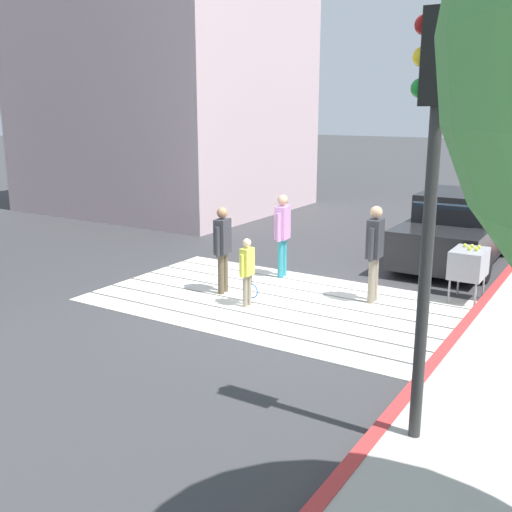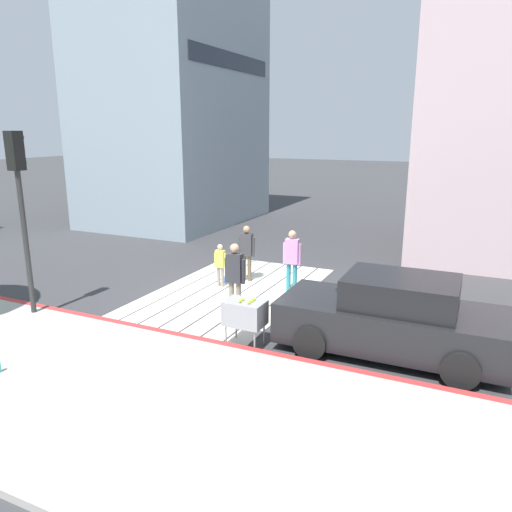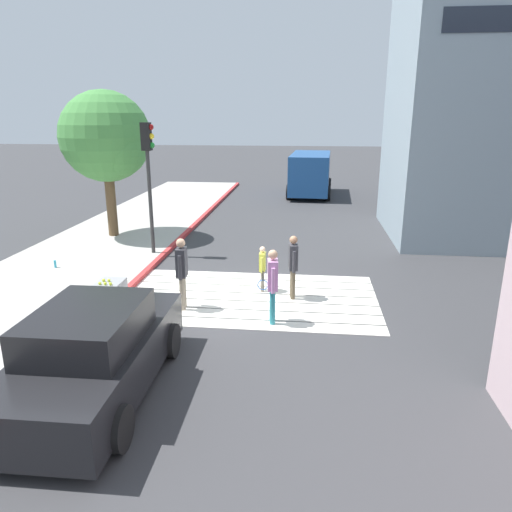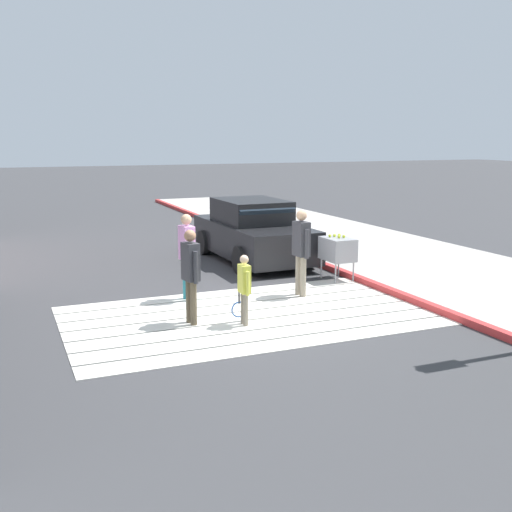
{
  "view_description": "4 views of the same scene",
  "coord_description": "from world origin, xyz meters",
  "px_view_note": "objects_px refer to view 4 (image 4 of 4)",
  "views": [
    {
      "loc": [
        -5.16,
        8.91,
        3.4
      ],
      "look_at": [
        0.49,
        -0.16,
        0.74
      ],
      "focal_mm": 42.29,
      "sensor_mm": 36.0,
      "label": 1
    },
    {
      "loc": [
        -11.18,
        -6.01,
        4.26
      ],
      "look_at": [
        0.59,
        -0.45,
        0.92
      ],
      "focal_mm": 34.55,
      "sensor_mm": 36.0,
      "label": 2
    },
    {
      "loc": [
        1.39,
        -11.26,
        4.49
      ],
      "look_at": [
        0.19,
        -0.38,
        1.22
      ],
      "focal_mm": 33.49,
      "sensor_mm": 36.0,
      "label": 3
    },
    {
      "loc": [
        3.96,
        9.78,
        3.14
      ],
      "look_at": [
        0.19,
        0.83,
        1.25
      ],
      "focal_mm": 43.04,
      "sensor_mm": 36.0,
      "label": 4
    }
  ],
  "objects_px": {
    "pedestrian_adult_trailing": "(187,251)",
    "car_parked_near_curb": "(253,233)",
    "pedestrian_adult_side": "(301,246)",
    "pedestrian_adult_lead": "(191,270)",
    "tennis_ball_cart": "(338,249)",
    "pedestrian_child_with_racket": "(244,286)"
  },
  "relations": [
    {
      "from": "pedestrian_adult_trailing",
      "to": "car_parked_near_curb",
      "type": "bearing_deg",
      "value": -130.62
    },
    {
      "from": "pedestrian_adult_side",
      "to": "pedestrian_adult_trailing",
      "type": "bearing_deg",
      "value": -14.78
    },
    {
      "from": "pedestrian_adult_trailing",
      "to": "pedestrian_adult_side",
      "type": "height_order",
      "value": "pedestrian_adult_side"
    },
    {
      "from": "pedestrian_adult_lead",
      "to": "pedestrian_adult_trailing",
      "type": "bearing_deg",
      "value": -104.28
    },
    {
      "from": "car_parked_near_curb",
      "to": "tennis_ball_cart",
      "type": "xyz_separation_m",
      "value": [
        -0.9,
        2.74,
        -0.04
      ]
    },
    {
      "from": "car_parked_near_curb",
      "to": "pedestrian_adult_lead",
      "type": "xyz_separation_m",
      "value": [
        3.07,
        4.66,
        0.21
      ]
    },
    {
      "from": "pedestrian_adult_lead",
      "to": "tennis_ball_cart",
      "type": "bearing_deg",
      "value": -154.12
    },
    {
      "from": "car_parked_near_curb",
      "to": "tennis_ball_cart",
      "type": "relative_size",
      "value": 4.24
    },
    {
      "from": "pedestrian_adult_lead",
      "to": "pedestrian_adult_trailing",
      "type": "height_order",
      "value": "pedestrian_adult_trailing"
    },
    {
      "from": "pedestrian_adult_side",
      "to": "car_parked_near_curb",
      "type": "bearing_deg",
      "value": -97.7
    },
    {
      "from": "pedestrian_child_with_racket",
      "to": "pedestrian_adult_side",
      "type": "bearing_deg",
      "value": -142.15
    },
    {
      "from": "pedestrian_adult_lead",
      "to": "pedestrian_child_with_racket",
      "type": "bearing_deg",
      "value": 153.07
    },
    {
      "from": "pedestrian_adult_lead",
      "to": "pedestrian_adult_trailing",
      "type": "relative_size",
      "value": 0.96
    },
    {
      "from": "tennis_ball_cart",
      "to": "pedestrian_adult_trailing",
      "type": "xyz_separation_m",
      "value": [
        3.58,
        0.38,
        0.29
      ]
    },
    {
      "from": "pedestrian_adult_lead",
      "to": "pedestrian_child_with_racket",
      "type": "xyz_separation_m",
      "value": [
        -0.8,
        0.41,
        -0.27
      ]
    },
    {
      "from": "tennis_ball_cart",
      "to": "pedestrian_child_with_racket",
      "type": "bearing_deg",
      "value": 36.37
    },
    {
      "from": "pedestrian_adult_lead",
      "to": "pedestrian_adult_trailing",
      "type": "xyz_separation_m",
      "value": [
        -0.39,
        -1.54,
        0.04
      ]
    },
    {
      "from": "tennis_ball_cart",
      "to": "pedestrian_adult_side",
      "type": "height_order",
      "value": "pedestrian_adult_side"
    },
    {
      "from": "pedestrian_adult_side",
      "to": "pedestrian_child_with_racket",
      "type": "height_order",
      "value": "pedestrian_adult_side"
    },
    {
      "from": "tennis_ball_cart",
      "to": "pedestrian_adult_side",
      "type": "relative_size",
      "value": 0.59
    },
    {
      "from": "car_parked_near_curb",
      "to": "pedestrian_adult_side",
      "type": "height_order",
      "value": "pedestrian_adult_side"
    },
    {
      "from": "pedestrian_adult_trailing",
      "to": "tennis_ball_cart",
      "type": "bearing_deg",
      "value": -173.86
    }
  ]
}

